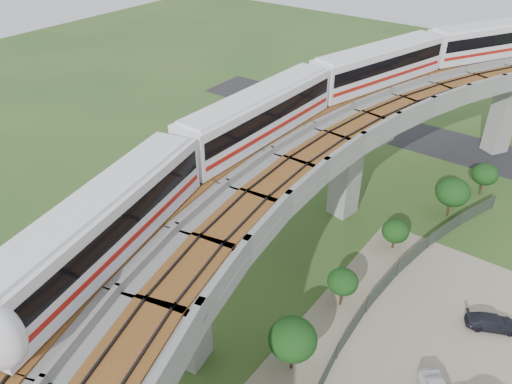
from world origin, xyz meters
TOP-DOWN VIEW (x-y plane):
  - ground at (0.00, 0.00)m, footprint 160.00×160.00m
  - dirt_lot at (14.00, -2.00)m, footprint 18.00×26.00m
  - asphalt_road at (0.00, 30.00)m, footprint 60.00×8.00m
  - viaduct at (3.84, 0.00)m, footprint 19.58×73.98m
  - metro_train at (0.88, 7.93)m, footprint 14.74×60.76m
  - fence at (9.75, 0.00)m, footprint 3.87×38.73m
  - tree_0 at (10.55, 21.17)m, footprint 2.49×2.49m
  - tree_1 at (9.17, 15.54)m, footprint 3.05×3.05m
  - tree_2 at (6.99, 8.10)m, footprint 2.25×2.25m
  - tree_3 at (6.56, -0.43)m, footprint 2.24×2.24m
  - tree_4 at (6.69, -7.29)m, footprint 3.08×3.08m
  - car_dark at (16.13, 3.83)m, footprint 3.81×2.83m

SIDE VIEW (x-z plane):
  - ground at x=0.00m, z-range 0.00..0.00m
  - asphalt_road at x=0.00m, z-range 0.00..0.03m
  - dirt_lot at x=14.00m, z-range 0.00..0.04m
  - car_dark at x=16.13m, z-range 0.04..1.07m
  - fence at x=9.75m, z-range 0.00..1.50m
  - tree_2 at x=6.99m, z-range 0.41..3.15m
  - tree_3 at x=6.56m, z-range 0.65..3.86m
  - tree_0 at x=10.55m, z-range 0.63..4.00m
  - tree_1 at x=9.17m, z-range 0.67..4.62m
  - tree_4 at x=6.69m, z-range 0.70..4.73m
  - viaduct at x=3.84m, z-range 3.35..14.75m
  - metro_train at x=0.88m, z-range 10.49..14.13m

